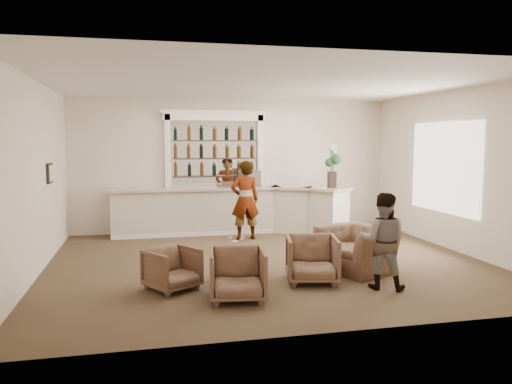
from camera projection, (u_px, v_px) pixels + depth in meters
ground at (268, 262)px, 9.34m from camera, size 8.00×8.00×0.00m
room_shell at (267, 137)px, 9.82m from camera, size 8.04×7.02×3.32m
bar_counter at (231, 210)px, 12.15m from camera, size 5.72×1.80×1.14m
back_bar_alcove at (215, 150)px, 12.33m from camera, size 2.64×0.25×3.00m
cocktail_table at (238, 265)px, 8.12m from camera, size 0.67×0.67×0.50m
sommelier at (245, 200)px, 11.41m from camera, size 0.67×0.45×1.81m
guest at (383, 241)px, 7.63m from camera, size 0.90×0.84×1.48m
armchair_left at (172, 269)px, 7.59m from camera, size 0.97×0.97×0.65m
armchair_center at (237, 274)px, 7.11m from camera, size 0.89×0.91×0.74m
armchair_right at (312, 259)px, 8.00m from camera, size 0.96×0.98×0.75m
armchair_far at (357, 249)px, 8.69m from camera, size 1.41×1.49×0.76m
espresso_machine at (250, 178)px, 12.12m from camera, size 0.49×0.42×0.41m
flower_vase at (332, 164)px, 11.87m from camera, size 0.27×0.27×1.02m
wine_glass_bar_left at (190, 183)px, 11.88m from camera, size 0.07×0.07×0.21m
wine_glass_bar_right at (243, 182)px, 12.25m from camera, size 0.07×0.07×0.21m
wine_glass_tbl_a at (230, 244)px, 8.08m from camera, size 0.07×0.07×0.21m
wine_glass_tbl_b at (243, 242)px, 8.18m from camera, size 0.07×0.07×0.21m
wine_glass_tbl_c at (242, 245)px, 7.96m from camera, size 0.07×0.07×0.21m
napkin_holder at (235, 245)px, 8.22m from camera, size 0.08×0.08×0.12m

